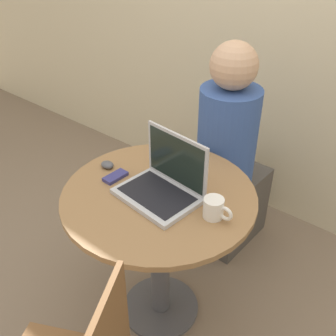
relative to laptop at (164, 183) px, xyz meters
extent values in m
plane|color=#7F6B56|center=(-0.02, -0.01, -0.80)|extent=(12.00, 12.00, 0.00)
cube|color=beige|center=(-0.02, 1.13, 0.50)|extent=(7.00, 0.05, 2.60)
cylinder|color=#4C4C51|center=(-0.02, -0.01, -0.79)|extent=(0.38, 0.38, 0.02)
cylinder|color=#4C4C51|center=(-0.02, -0.01, -0.43)|extent=(0.09, 0.09, 0.70)
cylinder|color=olive|center=(-0.02, -0.01, -0.07)|extent=(0.81, 0.81, 0.02)
cube|color=#B7B7BC|center=(0.00, -0.04, -0.04)|extent=(0.34, 0.26, 0.02)
cube|color=black|center=(0.00, -0.04, -0.03)|extent=(0.30, 0.21, 0.00)
cube|color=#B7B7BC|center=(0.01, 0.07, 0.08)|extent=(0.32, 0.04, 0.23)
cube|color=black|center=(0.01, 0.07, 0.08)|extent=(0.29, 0.03, 0.20)
cube|color=navy|center=(-0.23, -0.04, -0.05)|extent=(0.06, 0.11, 0.02)
ellipsoid|color=#4C4C51|center=(-0.32, -0.01, -0.04)|extent=(0.06, 0.05, 0.03)
cylinder|color=white|center=(0.23, 0.01, -0.01)|extent=(0.08, 0.08, 0.08)
torus|color=white|center=(0.29, 0.01, -0.01)|extent=(0.06, 0.01, 0.06)
cube|color=#4C4742|center=(-0.05, 0.68, -0.57)|extent=(0.30, 0.44, 0.45)
cylinder|color=#38569E|center=(-0.05, 0.57, -0.07)|extent=(0.30, 0.30, 0.56)
sphere|color=tan|center=(-0.05, 0.57, 0.32)|extent=(0.23, 0.23, 0.23)
camera|label=1|loc=(0.82, -0.99, 0.92)|focal=42.00mm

